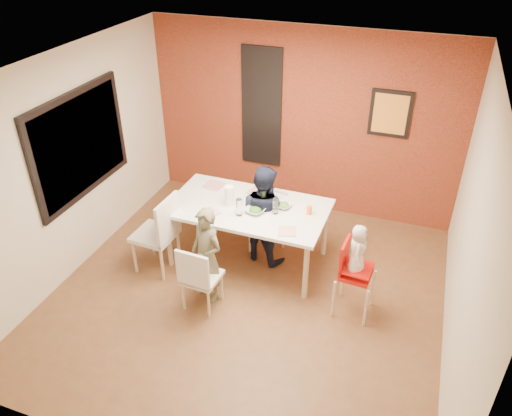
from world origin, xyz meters
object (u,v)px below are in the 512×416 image
(chair_far, at_px, (270,217))
(wine_bottle, at_px, (263,200))
(dining_table, at_px, (248,211))
(child_far, at_px, (263,214))
(toddler, at_px, (357,250))
(child_near, at_px, (207,255))
(chair_near, at_px, (198,276))
(chair_left, at_px, (161,230))
(high_chair, at_px, (353,271))
(paper_towel_roll, at_px, (229,196))

(chair_far, distance_m, wine_bottle, 0.59)
(dining_table, distance_m, child_far, 0.22)
(child_far, bearing_deg, toddler, 169.37)
(dining_table, relative_size, child_near, 1.65)
(child_far, relative_size, toddler, 2.18)
(chair_far, distance_m, toddler, 1.58)
(chair_near, distance_m, chair_left, 0.92)
(chair_far, xyz_separation_m, toddler, (1.27, -0.86, 0.38))
(high_chair, bearing_deg, chair_near, 113.33)
(dining_table, xyz_separation_m, toddler, (1.45, -0.50, 0.11))
(chair_left, distance_m, toddler, 2.41)
(child_far, height_order, wine_bottle, child_far)
(child_far, bearing_deg, wine_bottle, 125.97)
(chair_left, relative_size, paper_towel_roll, 4.15)
(dining_table, xyz_separation_m, child_far, (0.16, 0.12, -0.08))
(dining_table, xyz_separation_m, chair_left, (-0.95, -0.55, -0.16))
(chair_left, relative_size, child_far, 0.79)
(chair_left, xyz_separation_m, toddler, (2.39, 0.04, 0.27))
(child_near, relative_size, wine_bottle, 4.78)
(dining_table, height_order, chair_left, chair_left)
(high_chair, distance_m, child_near, 1.65)
(wine_bottle, bearing_deg, child_near, -115.31)
(paper_towel_roll, bearing_deg, toddler, -15.44)
(chair_near, bearing_deg, toddler, -157.58)
(wine_bottle, bearing_deg, dining_table, -177.71)
(chair_left, bearing_deg, toddler, 94.19)
(dining_table, height_order, chair_far, chair_far)
(child_far, distance_m, toddler, 1.45)
(dining_table, height_order, high_chair, high_chair)
(chair_near, xyz_separation_m, toddler, (1.65, 0.56, 0.38))
(dining_table, height_order, child_near, child_near)
(dining_table, bearing_deg, chair_far, 64.05)
(wine_bottle, distance_m, paper_towel_roll, 0.43)
(chair_near, bearing_deg, child_near, -87.62)
(chair_far, height_order, wine_bottle, wine_bottle)
(chair_far, height_order, child_far, child_far)
(chair_left, xyz_separation_m, child_near, (0.75, -0.28, 0.01))
(dining_table, xyz_separation_m, child_near, (-0.19, -0.83, -0.15))
(chair_far, relative_size, high_chair, 0.91)
(toddler, bearing_deg, high_chair, 75.30)
(high_chair, bearing_deg, child_far, 67.85)
(child_near, distance_m, wine_bottle, 0.99)
(chair_far, xyz_separation_m, high_chair, (1.25, -0.86, 0.09))
(chair_near, xyz_separation_m, child_far, (0.36, 1.19, 0.19))
(child_far, bearing_deg, child_near, 85.04)
(chair_near, xyz_separation_m, chair_left, (-0.75, 0.52, 0.11))
(high_chair, bearing_deg, dining_table, 74.77)
(chair_left, height_order, wine_bottle, wine_bottle)
(wine_bottle, bearing_deg, chair_far, 94.49)
(high_chair, height_order, toddler, toddler)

